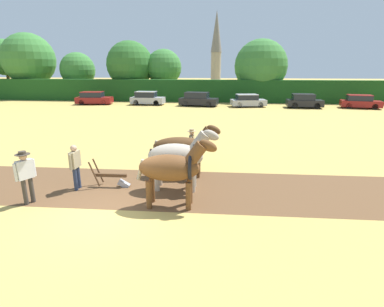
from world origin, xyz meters
The scene contains 23 objects.
ground_plane centered at (0.00, 0.00, 0.00)m, with size 240.00×240.00×0.00m, color tan.
plowed_furrow_strip centered at (-2.47, 2.09, 0.00)m, with size 28.28×3.87×0.01m, color brown.
hedgerow centered at (0.00, 31.62, 1.42)m, with size 76.72×1.41×2.84m, color #194719.
tree_far_left centered at (-29.99, 36.14, 5.81)m, with size 5.37×5.37×8.52m.
tree_left centered at (-25.21, 34.74, 5.48)m, with size 7.46×7.46×9.21m.
tree_center_left centered at (-18.12, 35.27, 4.01)m, with size 4.98×4.98×6.51m.
tree_center centered at (-10.01, 34.71, 4.73)m, with size 6.54×6.54×8.00m.
tree_center_right centered at (-5.28, 35.36, 4.36)m, with size 5.04×5.04×6.89m.
tree_right centered at (8.08, 33.79, 4.54)m, with size 6.91×6.91×8.00m.
church_spire centered at (1.01, 68.99, 9.13)m, with size 2.69×2.69×17.44m.
draft_horse_lead_left centered at (1.92, 0.73, 1.32)m, with size 2.65×0.95×2.34m.
draft_horse_lead_right centered at (1.89, 2.19, 1.29)m, with size 2.75×1.03×2.36m.
draft_horse_trail_left centered at (1.85, 3.65, 1.24)m, with size 2.93×0.93×2.25m.
plow centered at (-0.61, 2.13, 0.31)m, with size 1.50×0.47×1.13m.
farmer_at_plow centered at (-1.88, 1.74, 0.99)m, with size 0.23×0.68×1.70m.
farmer_beside_team centered at (2.03, 5.26, 0.97)m, with size 0.42×0.65×1.67m.
farmer_onlooker_left centered at (-2.90, 0.39, 1.08)m, with size 0.46×0.63×1.81m.
parked_car_far_left centered at (-12.51, 27.39, 0.73)m, with size 4.43×2.32×1.53m.
parked_car_left centered at (-5.86, 27.67, 0.76)m, with size 4.04×1.89×1.59m.
parked_car_center_left centered at (0.37, 27.16, 0.76)m, with size 4.66×2.51×1.60m.
parked_car_center centered at (6.12, 27.03, 0.69)m, with size 4.18×2.52×1.43m.
parked_car_center_right centered at (12.32, 26.78, 0.74)m, with size 3.91×1.98×1.54m.
parked_car_right centered at (18.43, 27.09, 0.70)m, with size 4.34×2.49×1.47m.
Camera 1 is at (3.51, -8.16, 4.40)m, focal length 28.00 mm.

